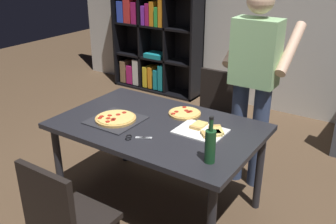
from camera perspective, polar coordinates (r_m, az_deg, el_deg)
ground_plane at (r=3.33m, az=-1.46°, el=-13.61°), size 12.00×12.00×0.00m
back_wall at (r=5.06m, az=16.08°, el=15.58°), size 6.40×0.10×2.80m
dining_table at (r=2.98m, az=-1.59°, el=-3.12°), size 1.57×1.00×0.75m
chair_near_camera at (r=2.45m, az=-15.35°, el=-15.11°), size 0.42×0.42×0.90m
chair_far_side at (r=3.82m, az=6.92°, el=0.16°), size 0.42×0.42×0.90m
bookshelf at (r=5.72m, az=-2.08°, el=12.13°), size 1.40×0.35×1.95m
person_serving_pizza at (r=3.29m, az=12.80°, el=4.96°), size 0.55×0.54×1.75m
pepperoni_pizza_on_tray at (r=3.03m, az=-7.86°, el=-1.05°), size 0.38×0.38×0.04m
pizza_slices_on_towel at (r=2.83m, az=5.41°, el=-2.78°), size 0.36×0.28×0.03m
wine_bottle at (r=2.40m, az=6.35°, el=-4.99°), size 0.07×0.07×0.32m
kitchen_scissors at (r=2.74m, az=-5.13°, el=-3.82°), size 0.19×0.14×0.01m
second_pizza_plain at (r=3.12m, az=2.52°, el=-0.17°), size 0.26×0.26×0.03m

